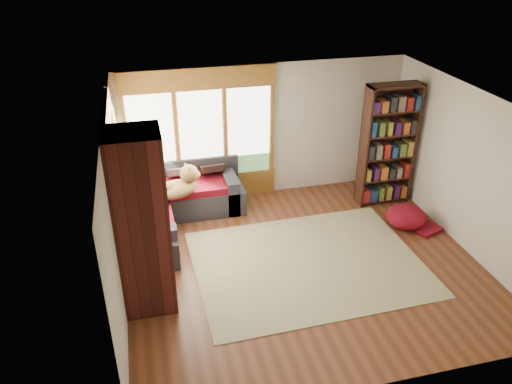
{
  "coord_description": "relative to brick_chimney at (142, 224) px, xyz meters",
  "views": [
    {
      "loc": [
        -2.28,
        -6.13,
        4.77
      ],
      "look_at": [
        -0.57,
        0.79,
        0.95
      ],
      "focal_mm": 35.0,
      "sensor_mm": 36.0,
      "label": 1
    }
  ],
  "objects": [
    {
      "name": "wall_front",
      "position": [
        2.4,
        -2.15,
        0.0
      ],
      "size": [
        5.5,
        0.04,
        2.6
      ],
      "primitive_type": "cube",
      "color": "silver",
      "rests_on": "ground"
    },
    {
      "name": "wall_right",
      "position": [
        5.15,
        0.35,
        0.0
      ],
      "size": [
        0.04,
        5.0,
        2.6
      ],
      "primitive_type": "cube",
      "color": "silver",
      "rests_on": "ground"
    },
    {
      "name": "wall_back",
      "position": [
        2.4,
        2.85,
        0.0
      ],
      "size": [
        5.5,
        0.04,
        2.6
      ],
      "primitive_type": "cube",
      "color": "silver",
      "rests_on": "ground"
    },
    {
      "name": "windows_back",
      "position": [
        1.2,
        2.82,
        0.05
      ],
      "size": [
        2.82,
        0.1,
        1.9
      ],
      "color": "olive",
      "rests_on": "wall_back"
    },
    {
      "name": "dog_brindle",
      "position": [
        0.21,
        1.63,
        -0.57
      ],
      "size": [
        0.48,
        0.73,
        0.38
      ],
      "rotation": [
        0.0,
        0.0,
        1.48
      ],
      "color": "black",
      "rests_on": "sectional_sofa"
    },
    {
      "name": "dog_tan",
      "position": [
        0.64,
        1.97,
        -0.53
      ],
      "size": [
        0.94,
        0.74,
        0.46
      ],
      "rotation": [
        0.0,
        0.0,
        0.32
      ],
      "color": "brown",
      "rests_on": "sectional_sofa"
    },
    {
      "name": "ceiling",
      "position": [
        2.4,
        0.35,
        1.3
      ],
      "size": [
        5.5,
        5.5,
        0.0
      ],
      "primitive_type": "plane",
      "color": "white"
    },
    {
      "name": "sectional_sofa",
      "position": [
        0.45,
        2.05,
        -1.0
      ],
      "size": [
        2.2,
        2.2,
        0.8
      ],
      "rotation": [
        0.0,
        0.0,
        -0.08
      ],
      "color": "#25252E",
      "rests_on": "ground"
    },
    {
      "name": "windows_left",
      "position": [
        -0.32,
        1.55,
        0.05
      ],
      "size": [
        0.1,
        2.62,
        1.9
      ],
      "color": "olive",
      "rests_on": "wall_left"
    },
    {
      "name": "floor",
      "position": [
        2.4,
        0.35,
        -1.3
      ],
      "size": [
        5.5,
        5.5,
        0.0
      ],
      "primitive_type": "plane",
      "color": "#542A17",
      "rests_on": "ground"
    },
    {
      "name": "wall_left",
      "position": [
        -0.35,
        0.35,
        0.0
      ],
      "size": [
        0.04,
        5.0,
        2.6
      ],
      "primitive_type": "cube",
      "color": "silver",
      "rests_on": "ground"
    },
    {
      "name": "bookshelf",
      "position": [
        4.54,
        1.93,
        -0.13
      ],
      "size": [
        1.0,
        0.33,
        2.33
      ],
      "color": "#361B12",
      "rests_on": "ground"
    },
    {
      "name": "area_rug",
      "position": [
        2.48,
        0.32,
        -1.29
      ],
      "size": [
        3.63,
        2.81,
        0.01
      ],
      "primitive_type": "cube",
      "rotation": [
        0.0,
        0.0,
        0.02
      ],
      "color": "beige",
      "rests_on": "ground"
    },
    {
      "name": "brick_chimney",
      "position": [
        0.0,
        0.0,
        0.0
      ],
      "size": [
        0.7,
        0.7,
        2.6
      ],
      "primitive_type": "cube",
      "color": "#471914",
      "rests_on": "ground"
    },
    {
      "name": "throw_pillows",
      "position": [
        0.48,
        2.2,
        -0.53
      ],
      "size": [
        1.98,
        1.68,
        0.45
      ],
      "color": "black",
      "rests_on": "sectional_sofa"
    },
    {
      "name": "roller_blind",
      "position": [
        -0.29,
        2.38,
        0.45
      ],
      "size": [
        0.03,
        0.72,
        0.9
      ],
      "primitive_type": "cube",
      "color": "#909E6E",
      "rests_on": "wall_left"
    },
    {
      "name": "pouf",
      "position": [
        4.54,
        0.98,
        -1.1
      ],
      "size": [
        0.74,
        0.74,
        0.38
      ],
      "primitive_type": "ellipsoid",
      "rotation": [
        0.0,
        0.0,
        -0.06
      ],
      "color": "maroon",
      "rests_on": "area_rug"
    }
  ]
}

